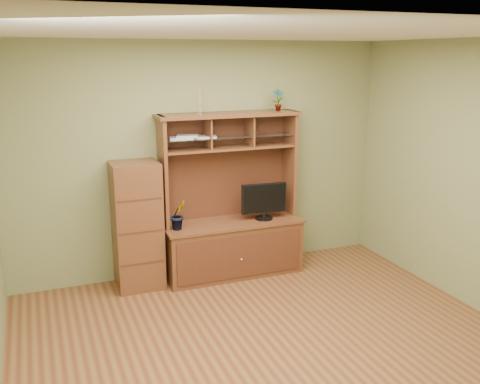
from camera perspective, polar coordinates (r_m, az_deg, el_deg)
room at (r=4.45m, az=3.86°, el=-1.03°), size 4.54×4.04×2.74m
media_hutch at (r=6.31m, az=-0.91°, el=-4.17°), size 1.66×0.61×1.90m
monitor at (r=6.27m, az=2.59°, el=-0.92°), size 0.54×0.21×0.43m
orchid_plant at (r=5.95m, az=-6.60°, el=-2.42°), size 0.22×0.19×0.34m
top_plant at (r=6.31m, az=4.06°, el=9.78°), size 0.14×0.10×0.25m
reed_diffuser at (r=5.97m, az=-4.33°, el=9.33°), size 0.05×0.05×0.27m
magazines at (r=5.98m, az=-5.24°, el=5.86°), size 0.56×0.25×0.04m
side_cabinet at (r=6.00m, az=-10.91°, el=-3.55°), size 0.51×0.46×1.42m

